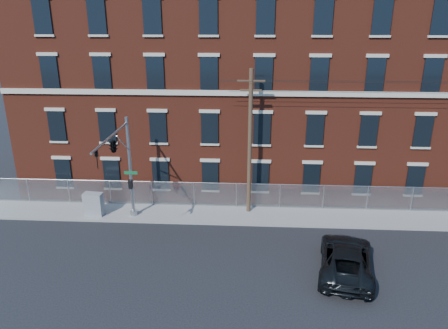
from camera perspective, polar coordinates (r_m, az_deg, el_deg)
The scene contains 8 objects.
ground at distance 25.32m, azimuth -1.32°, elevation -11.96°, with size 140.00×140.00×0.00m, color black.
sidewalk at distance 31.31m, azimuth 22.09°, elevation -6.88°, with size 65.00×3.00×0.12m, color gray.
mill_building at distance 37.24m, azimuth 19.47°, elevation 10.59°, with size 55.30×14.32×16.30m.
chain_link_fence at distance 32.03m, azimuth 21.62°, elevation -4.26°, with size 59.06×0.06×1.85m.
traffic_signal_mast at distance 26.15m, azimuth -14.25°, elevation 1.47°, with size 0.90×6.75×7.00m.
utility_pole_near at distance 28.25m, azimuth 3.54°, elevation 3.27°, with size 1.80×0.28×10.00m.
pickup_truck at distance 24.19m, azimuth 16.26°, elevation -12.19°, with size 2.72×5.89×1.64m, color black.
utility_cabinet at distance 30.52m, azimuth -17.31°, elevation -5.17°, with size 1.30×0.65×1.62m, color gray.
Camera 1 is at (1.80, -21.53, 13.20)m, focal length 33.58 mm.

